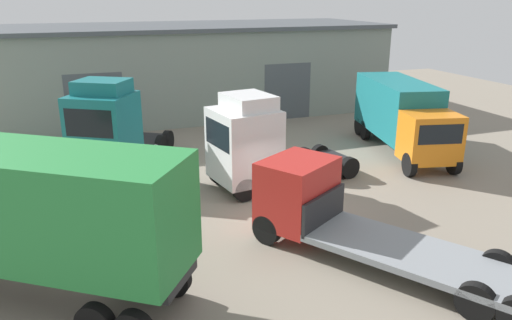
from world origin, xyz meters
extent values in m
plane|color=gray|center=(0.00, 0.00, 0.00)|extent=(60.00, 60.00, 0.00)
cube|color=gray|center=(0.00, 18.58, 2.81)|extent=(27.04, 9.16, 5.61)
cube|color=#474C51|center=(0.00, 18.58, 5.74)|extent=(27.54, 9.66, 0.25)
cube|color=#4C5156|center=(-5.95, 14.03, 1.80)|extent=(3.20, 0.08, 3.60)
cube|color=#4C5156|center=(5.95, 14.03, 1.80)|extent=(3.20, 0.08, 3.60)
cube|color=silver|center=(-0.73, 3.18, 1.95)|extent=(2.77, 2.85, 2.94)
cube|color=silver|center=(-0.53, 3.21, 3.70)|extent=(2.00, 2.34, 0.60)
cube|color=black|center=(-1.89, 2.99, 2.54)|extent=(0.42, 2.09, 1.06)
cube|color=#232326|center=(2.41, 3.69, 0.60)|extent=(4.25, 2.62, 0.24)
cylinder|color=#B2B2B7|center=(1.98, 2.61, 0.43)|extent=(1.18, 0.73, 0.56)
cylinder|color=black|center=(-1.15, 2.00, 0.48)|extent=(1.00, 0.45, 0.96)
cylinder|color=black|center=(-1.50, 4.17, 0.48)|extent=(1.00, 0.45, 0.96)
cylinder|color=black|center=(3.17, 2.70, 0.48)|extent=(1.00, 0.45, 0.96)
cylinder|color=black|center=(2.82, 4.87, 0.48)|extent=(1.00, 0.45, 0.96)
cylinder|color=black|center=(4.06, 2.85, 0.48)|extent=(1.00, 0.45, 0.96)
cylinder|color=black|center=(3.70, 5.02, 0.48)|extent=(1.00, 0.45, 0.96)
cube|color=#28843D|center=(-9.09, -1.95, 2.77)|extent=(9.56, 7.84, 2.84)
cube|color=#232326|center=(-9.09, -1.95, 1.23)|extent=(9.12, 7.23, 0.24)
cylinder|color=black|center=(-5.86, -2.91, 0.48)|extent=(0.95, 0.80, 0.96)
cylinder|color=black|center=(-5.05, -3.49, 0.48)|extent=(0.95, 0.80, 0.96)
cube|color=orange|center=(7.85, 2.34, 1.64)|extent=(2.77, 2.40, 2.20)
cube|color=black|center=(7.64, 1.44, 2.03)|extent=(1.98, 0.54, 0.88)
cube|color=#197075|center=(8.77, 6.29, 2.16)|extent=(3.75, 6.59, 2.75)
cylinder|color=black|center=(8.77, 1.66, 0.54)|extent=(0.54, 1.12, 1.08)
cylinder|color=black|center=(6.72, 2.14, 0.54)|extent=(0.54, 1.12, 1.08)
cylinder|color=black|center=(10.14, 7.51, 0.54)|extent=(0.54, 1.12, 1.08)
cylinder|color=black|center=(8.09, 7.99, 0.54)|extent=(0.54, 1.12, 1.08)
cylinder|color=black|center=(10.36, 8.48, 0.54)|extent=(0.54, 1.12, 1.08)
cylinder|color=black|center=(8.32, 8.96, 0.54)|extent=(0.54, 1.12, 1.08)
cube|color=red|center=(-0.47, -1.43, 1.60)|extent=(3.04, 2.87, 2.20)
cube|color=black|center=(-0.95, -0.64, 2.00)|extent=(1.76, 1.12, 0.88)
cube|color=gray|center=(1.78, -5.10, 0.68)|extent=(5.56, 6.98, 0.20)
cube|color=#232326|center=(0.07, -2.31, 1.23)|extent=(2.11, 1.36, 1.10)
cylinder|color=black|center=(-1.60, -1.59, 0.50)|extent=(0.78, 1.01, 1.00)
cylinder|color=black|center=(0.19, -0.50, 0.50)|extent=(0.78, 1.01, 1.00)
cylinder|color=black|center=(1.80, -7.15, 0.50)|extent=(0.78, 1.01, 1.00)
cylinder|color=black|center=(3.59, -6.05, 0.50)|extent=(0.78, 1.01, 1.00)
cube|color=#197075|center=(-5.98, 6.50, 2.16)|extent=(3.39, 3.36, 3.23)
cube|color=#197075|center=(-5.87, 6.67, 4.06)|extent=(2.67, 2.54, 0.60)
cube|color=black|center=(-6.59, 5.51, 2.81)|extent=(1.83, 1.18, 1.16)
cube|color=#232326|center=(-4.36, 9.09, 0.66)|extent=(3.65, 4.20, 0.24)
cylinder|color=#B2B2B7|center=(-3.83, 8.05, 0.49)|extent=(1.06, 1.23, 0.56)
cylinder|color=black|center=(-5.36, 5.41, 0.54)|extent=(0.83, 1.08, 1.09)
cylinder|color=black|center=(-7.23, 6.57, 0.54)|extent=(0.83, 1.08, 1.09)
cylinder|color=black|center=(-3.19, 8.89, 0.54)|extent=(0.83, 1.08, 1.09)
cylinder|color=black|center=(-5.06, 10.06, 0.54)|extent=(0.83, 1.08, 1.09)
cylinder|color=black|center=(-2.72, 9.66, 0.54)|extent=(0.83, 1.08, 1.09)
cylinder|color=black|center=(-4.58, 10.82, 0.54)|extent=(0.83, 1.08, 1.09)
camera|label=1|loc=(-7.03, -15.25, 7.78)|focal=35.00mm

